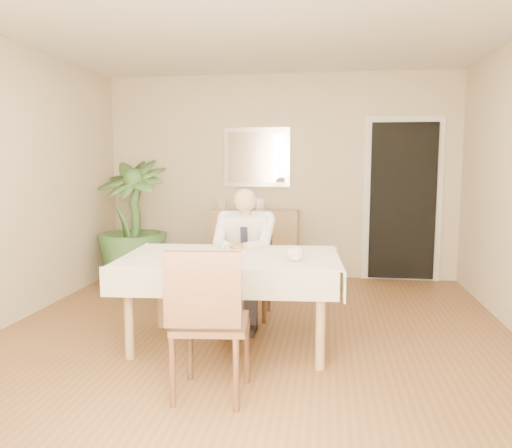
# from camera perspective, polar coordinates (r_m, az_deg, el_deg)

# --- Properties ---
(room) EXTENTS (5.00, 5.02, 2.60)m
(room) POSITION_cam_1_polar(r_m,az_deg,el_deg) (4.00, -0.71, 4.36)
(room) COLOR brown
(room) RESTS_ON ground
(window) EXTENTS (1.34, 0.04, 1.44)m
(window) POSITION_cam_1_polar(r_m,az_deg,el_deg) (1.60, -14.50, 5.35)
(window) COLOR white
(window) RESTS_ON room
(doorway) EXTENTS (0.96, 0.07, 2.10)m
(doorway) POSITION_cam_1_polar(r_m,az_deg,el_deg) (6.50, 16.40, 2.49)
(doorway) COLOR white
(doorway) RESTS_ON ground
(mirror) EXTENTS (0.86, 0.04, 0.76)m
(mirror) POSITION_cam_1_polar(r_m,az_deg,el_deg) (6.48, 0.05, 7.63)
(mirror) COLOR silver
(mirror) RESTS_ON room
(dining_table) EXTENTS (1.78, 1.12, 0.75)m
(dining_table) POSITION_cam_1_polar(r_m,az_deg,el_deg) (4.01, -2.84, -4.75)
(dining_table) COLOR tan
(dining_table) RESTS_ON ground
(chair_far) EXTENTS (0.48, 0.48, 0.93)m
(chair_far) POSITION_cam_1_polar(r_m,az_deg,el_deg) (4.89, -0.86, -4.27)
(chair_far) COLOR #3E2514
(chair_far) RESTS_ON ground
(chair_near) EXTENTS (0.51, 0.51, 0.98)m
(chair_near) POSITION_cam_1_polar(r_m,az_deg,el_deg) (3.14, -5.56, -10.34)
(chair_near) COLOR #3E2514
(chair_near) RESTS_ON ground
(seated_man) EXTENTS (0.48, 0.72, 1.24)m
(seated_man) POSITION_cam_1_polar(r_m,az_deg,el_deg) (4.58, -1.43, -2.96)
(seated_man) COLOR white
(seated_man) RESTS_ON ground
(plate) EXTENTS (0.26, 0.26, 0.02)m
(plate) POSITION_cam_1_polar(r_m,az_deg,el_deg) (4.22, -1.94, -2.87)
(plate) COLOR white
(plate) RESTS_ON dining_table
(food) EXTENTS (0.14, 0.14, 0.06)m
(food) POSITION_cam_1_polar(r_m,az_deg,el_deg) (4.22, -1.94, -2.57)
(food) COLOR brown
(food) RESTS_ON dining_table
(knife) EXTENTS (0.01, 0.13, 0.01)m
(knife) POSITION_cam_1_polar(r_m,az_deg,el_deg) (4.15, -1.55, -2.79)
(knife) COLOR silver
(knife) RESTS_ON dining_table
(fork) EXTENTS (0.01, 0.13, 0.01)m
(fork) POSITION_cam_1_polar(r_m,az_deg,el_deg) (4.17, -2.63, -2.76)
(fork) COLOR silver
(fork) RESTS_ON dining_table
(coffee_mug) EXTENTS (0.15, 0.15, 0.10)m
(coffee_mug) POSITION_cam_1_polar(r_m,az_deg,el_deg) (3.77, 4.51, -3.45)
(coffee_mug) COLOR white
(coffee_mug) RESTS_ON dining_table
(sideboard) EXTENTS (1.11, 0.38, 0.89)m
(sideboard) POSITION_cam_1_polar(r_m,az_deg,el_deg) (6.42, -0.14, -2.28)
(sideboard) COLOR tan
(sideboard) RESTS_ON ground
(photo_frame_left) EXTENTS (0.10, 0.02, 0.14)m
(photo_frame_left) POSITION_cam_1_polar(r_m,az_deg,el_deg) (6.51, -3.91, 2.37)
(photo_frame_left) COLOR silver
(photo_frame_left) RESTS_ON sideboard
(photo_frame_center) EXTENTS (0.10, 0.02, 0.14)m
(photo_frame_center) POSITION_cam_1_polar(r_m,az_deg,el_deg) (6.45, -2.02, 2.34)
(photo_frame_center) COLOR silver
(photo_frame_center) RESTS_ON sideboard
(photo_frame_right) EXTENTS (0.10, 0.02, 0.14)m
(photo_frame_right) POSITION_cam_1_polar(r_m,az_deg,el_deg) (6.40, 0.53, 2.31)
(photo_frame_right) COLOR silver
(photo_frame_right) RESTS_ON sideboard
(potted_palm) EXTENTS (0.98, 0.98, 1.52)m
(potted_palm) POSITION_cam_1_polar(r_m,az_deg,el_deg) (6.34, -13.94, 0.26)
(potted_palm) COLOR #325627
(potted_palm) RESTS_ON ground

